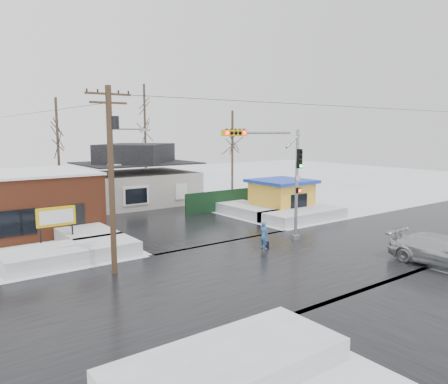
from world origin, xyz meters
TOP-DOWN VIEW (x-y plane):
  - ground at (0.00, 0.00)m, footprint 120.00×120.00m
  - road_ns at (0.00, 0.00)m, footprint 10.00×120.00m
  - road_ew at (0.00, 0.00)m, footprint 120.00×10.00m
  - snowbank_nw at (-9.00, 7.00)m, footprint 7.00×3.00m
  - snowbank_ne at (9.00, 7.00)m, footprint 7.00×3.00m
  - snowbank_sw at (-9.00, -7.00)m, footprint 7.00×3.00m
  - snowbank_nside_w at (-7.00, 12.00)m, footprint 3.00×8.00m
  - snowbank_nside_e at (7.00, 12.00)m, footprint 3.00×8.00m
  - traffic_signal at (2.43, 2.97)m, footprint 6.05×0.68m
  - utility_pole at (-7.93, 3.50)m, footprint 3.15×0.44m
  - marquee_sign at (-9.00, 9.49)m, footprint 2.20×0.21m
  - house at (2.00, 22.00)m, footprint 10.40×8.40m
  - kiosk at (9.50, 9.99)m, footprint 4.60×4.60m
  - fence at (6.50, 14.00)m, footprint 8.00×0.12m
  - tree_far_left at (-4.00, 26.00)m, footprint 3.00×3.00m
  - tree_far_mid at (6.00, 28.00)m, footprint 3.00×3.00m
  - tree_far_right at (12.00, 20.00)m, footprint 3.00×3.00m
  - pedestrian at (0.81, 2.46)m, footprint 0.45×0.64m
  - car at (5.98, -5.40)m, footprint 2.49×5.44m
  - shopping_bag at (1.17, 2.59)m, footprint 0.30×0.17m

SIDE VIEW (x-z plane):
  - ground at x=0.00m, z-range 0.00..0.00m
  - road_ns at x=0.00m, z-range 0.00..0.02m
  - road_ew at x=0.00m, z-range 0.00..0.02m
  - shopping_bag at x=1.17m, z-range 0.00..0.35m
  - snowbank_sw at x=-9.00m, z-range 0.00..0.70m
  - snowbank_nw at x=-9.00m, z-range 0.00..0.80m
  - snowbank_ne at x=9.00m, z-range 0.00..0.80m
  - snowbank_nside_w at x=-7.00m, z-range 0.00..0.80m
  - snowbank_nside_e at x=7.00m, z-range 0.00..0.80m
  - car at x=5.98m, z-range 0.00..1.54m
  - pedestrian at x=0.81m, z-range 0.00..1.65m
  - fence at x=6.50m, z-range 0.00..1.80m
  - kiosk at x=9.50m, z-range 0.03..2.90m
  - marquee_sign at x=-9.00m, z-range 0.65..3.20m
  - house at x=2.00m, z-range -0.26..5.50m
  - traffic_signal at x=2.43m, z-range 1.04..8.04m
  - utility_pole at x=-7.93m, z-range 0.61..9.61m
  - tree_far_right at x=12.00m, z-range 2.66..11.66m
  - tree_far_left at x=-4.00m, z-range 2.95..12.95m
  - tree_far_mid at x=6.00m, z-range 3.54..15.54m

